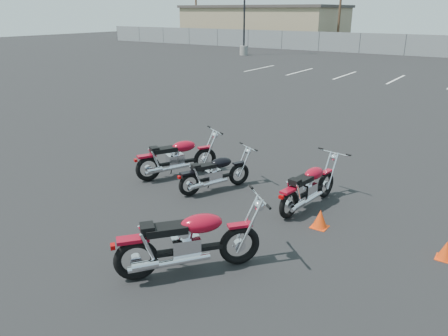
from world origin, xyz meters
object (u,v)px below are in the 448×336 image
Objects in this scene: motorcycle_front_red at (177,157)px; motorcycle_third_red at (309,187)px; motorcycle_rear_red at (189,242)px; motorcycle_second_black at (215,173)px.

motorcycle_third_red is (3.31, 0.12, -0.03)m from motorcycle_front_red.
motorcycle_third_red is 0.97× the size of motorcycle_rear_red.
motorcycle_third_red is (2.06, 0.33, 0.04)m from motorcycle_second_black.
motorcycle_second_black is 0.86× the size of motorcycle_rear_red.
motorcycle_second_black is 2.08m from motorcycle_third_red.
motorcycle_front_red reaches higher than motorcycle_second_black.
motorcycle_rear_red is at bearing -47.66° from motorcycle_front_red.
motorcycle_rear_red reaches higher than motorcycle_front_red.
motorcycle_third_red reaches higher than motorcycle_second_black.
motorcycle_front_red is 4.12m from motorcycle_rear_red.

